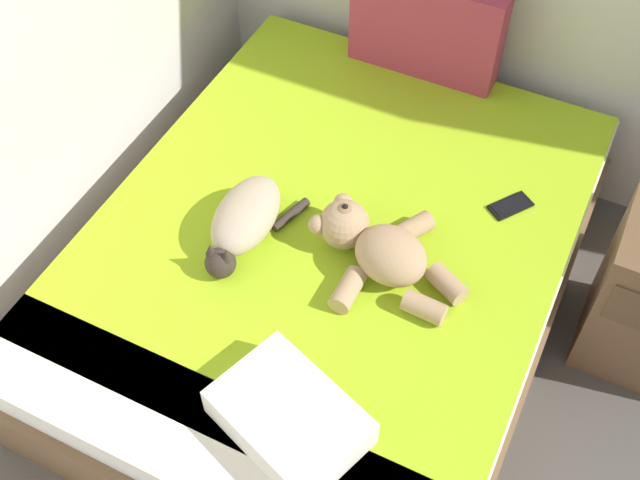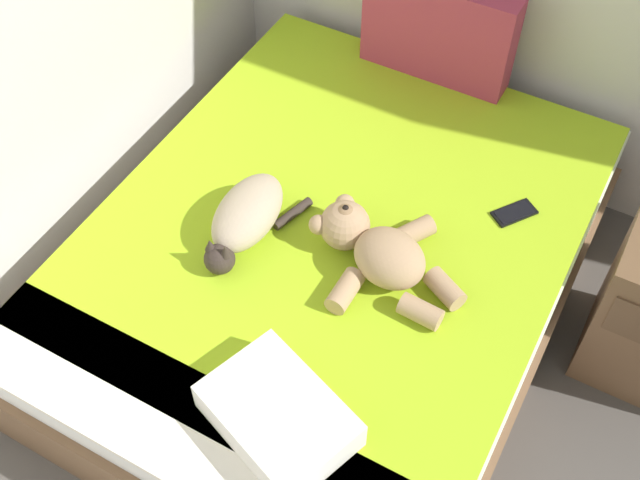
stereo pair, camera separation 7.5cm
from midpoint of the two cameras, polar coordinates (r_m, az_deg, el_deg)
bed at (r=2.81m, az=0.03°, el=-2.45°), size 1.55×1.97×0.52m
patterned_cushion at (r=3.09m, az=7.07°, el=15.24°), size 0.59×0.13×0.40m
cat at (r=2.54m, az=-6.43°, el=1.44°), size 0.25×0.43×0.15m
teddy_bear at (r=2.45m, az=3.31°, el=-0.58°), size 0.55×0.46×0.18m
cell_phone at (r=2.72m, az=12.97°, el=2.44°), size 0.14×0.16×0.01m
throw_pillow at (r=2.16m, az=-3.28°, el=-12.82°), size 0.47×0.40×0.11m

